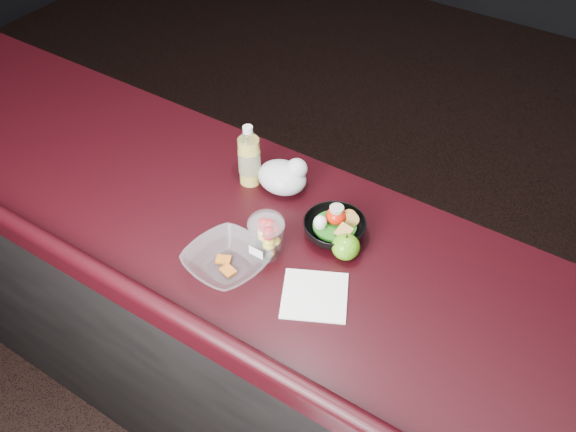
# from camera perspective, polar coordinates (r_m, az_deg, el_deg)

# --- Properties ---
(counter) EXTENTS (4.06, 0.71, 1.02)m
(counter) POSITION_cam_1_polar(r_m,az_deg,el_deg) (2.13, -1.54, -11.43)
(counter) COLOR black
(counter) RESTS_ON ground
(lemonade_bottle) EXTENTS (0.07, 0.07, 0.20)m
(lemonade_bottle) POSITION_cam_1_polar(r_m,az_deg,el_deg) (1.86, -3.46, 5.06)
(lemonade_bottle) COLOR gold
(lemonade_bottle) RESTS_ON counter
(fruit_cup) EXTENTS (0.10, 0.10, 0.14)m
(fruit_cup) POSITION_cam_1_polar(r_m,az_deg,el_deg) (1.64, -1.94, -1.72)
(fruit_cup) COLOR white
(fruit_cup) RESTS_ON counter
(green_apple) EXTENTS (0.07, 0.07, 0.08)m
(green_apple) POSITION_cam_1_polar(r_m,az_deg,el_deg) (1.67, 5.16, -2.75)
(green_apple) COLOR #2D8E10
(green_apple) RESTS_ON counter
(plastic_bag) EXTENTS (0.15, 0.12, 0.11)m
(plastic_bag) POSITION_cam_1_polar(r_m,az_deg,el_deg) (1.85, -0.36, 3.55)
(plastic_bag) COLOR silver
(plastic_bag) RESTS_ON counter
(snack_bowl) EXTENTS (0.19, 0.19, 0.09)m
(snack_bowl) POSITION_cam_1_polar(r_m,az_deg,el_deg) (1.72, 4.13, -1.01)
(snack_bowl) COLOR black
(snack_bowl) RESTS_ON counter
(takeout_bowl) EXTENTS (0.24, 0.24, 0.05)m
(takeout_bowl) POSITION_cam_1_polar(r_m,az_deg,el_deg) (1.65, -5.47, -4.03)
(takeout_bowl) COLOR silver
(takeout_bowl) RESTS_ON counter
(paper_napkin) EXTENTS (0.22, 0.22, 0.00)m
(paper_napkin) POSITION_cam_1_polar(r_m,az_deg,el_deg) (1.60, 2.38, -7.06)
(paper_napkin) COLOR white
(paper_napkin) RESTS_ON counter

